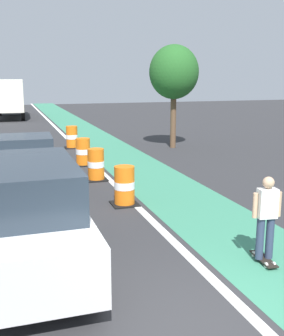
{
  "coord_description": "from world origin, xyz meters",
  "views": [
    {
      "loc": [
        -2.38,
        -5.0,
        3.5
      ],
      "look_at": [
        1.01,
        5.43,
        1.1
      ],
      "focal_mm": 44.95,
      "sensor_mm": 36.0,
      "label": 1
    }
  ],
  "objects_px": {
    "traffic_barrel_mid": "(96,165)",
    "street_tree_sidewalk": "(174,73)",
    "skateboarder_on_lane": "(266,217)",
    "traffic_barrel_far": "(72,137)",
    "delivery_truck_down_block": "(9,96)",
    "parked_sedan_second": "(26,162)",
    "traffic_barrel_front": "(124,186)",
    "traffic_barrel_back": "(83,152)",
    "parked_suv_nearest": "(30,217)"
  },
  "relations": [
    {
      "from": "traffic_barrel_mid",
      "to": "street_tree_sidewalk",
      "type": "bearing_deg",
      "value": 47.2
    },
    {
      "from": "skateboarder_on_lane",
      "to": "traffic_barrel_far",
      "type": "xyz_separation_m",
      "value": [
        -1.47,
        14.32,
        -0.38
      ]
    },
    {
      "from": "skateboarder_on_lane",
      "to": "traffic_barrel_far",
      "type": "bearing_deg",
      "value": 95.88
    },
    {
      "from": "traffic_barrel_mid",
      "to": "delivery_truck_down_block",
      "type": "distance_m",
      "value": 23.86
    },
    {
      "from": "traffic_barrel_mid",
      "to": "delivery_truck_down_block",
      "type": "xyz_separation_m",
      "value": [
        -2.41,
        23.7,
        1.31
      ]
    },
    {
      "from": "parked_sedan_second",
      "to": "traffic_barrel_mid",
      "type": "distance_m",
      "value": 2.36
    },
    {
      "from": "traffic_barrel_mid",
      "to": "traffic_barrel_far",
      "type": "xyz_separation_m",
      "value": [
        0.23,
        6.89,
        0.0
      ]
    },
    {
      "from": "traffic_barrel_far",
      "to": "delivery_truck_down_block",
      "type": "bearing_deg",
      "value": 98.94
    },
    {
      "from": "traffic_barrel_front",
      "to": "traffic_barrel_back",
      "type": "relative_size",
      "value": 1.0
    },
    {
      "from": "traffic_barrel_back",
      "to": "street_tree_sidewalk",
      "type": "bearing_deg",
      "value": 29.78
    },
    {
      "from": "traffic_barrel_back",
      "to": "traffic_barrel_far",
      "type": "distance_m",
      "value": 4.32
    },
    {
      "from": "skateboarder_on_lane",
      "to": "traffic_barrel_back",
      "type": "relative_size",
      "value": 1.55
    },
    {
      "from": "skateboarder_on_lane",
      "to": "traffic_barrel_far",
      "type": "relative_size",
      "value": 1.55
    },
    {
      "from": "parked_sedan_second",
      "to": "delivery_truck_down_block",
      "type": "relative_size",
      "value": 0.54
    },
    {
      "from": "traffic_barrel_far",
      "to": "delivery_truck_down_block",
      "type": "distance_m",
      "value": 17.07
    },
    {
      "from": "traffic_barrel_back",
      "to": "delivery_truck_down_block",
      "type": "relative_size",
      "value": 0.14
    },
    {
      "from": "delivery_truck_down_block",
      "to": "parked_suv_nearest",
      "type": "bearing_deg",
      "value": -90.23
    },
    {
      "from": "parked_sedan_second",
      "to": "traffic_barrel_mid",
      "type": "relative_size",
      "value": 3.82
    },
    {
      "from": "traffic_barrel_back",
      "to": "street_tree_sidewalk",
      "type": "height_order",
      "value": "street_tree_sidewalk"
    },
    {
      "from": "traffic_barrel_far",
      "to": "delivery_truck_down_block",
      "type": "height_order",
      "value": "delivery_truck_down_block"
    },
    {
      "from": "traffic_barrel_back",
      "to": "parked_sedan_second",
      "type": "bearing_deg",
      "value": -128.55
    },
    {
      "from": "parked_sedan_second",
      "to": "traffic_barrel_mid",
      "type": "bearing_deg",
      "value": 8.61
    },
    {
      "from": "traffic_barrel_back",
      "to": "skateboarder_on_lane",
      "type": "bearing_deg",
      "value": -80.43
    },
    {
      "from": "traffic_barrel_front",
      "to": "delivery_truck_down_block",
      "type": "relative_size",
      "value": 0.14
    },
    {
      "from": "skateboarder_on_lane",
      "to": "parked_sedan_second",
      "type": "relative_size",
      "value": 0.41
    },
    {
      "from": "parked_sedan_second",
      "to": "street_tree_sidewalk",
      "type": "bearing_deg",
      "value": 38.25
    },
    {
      "from": "parked_suv_nearest",
      "to": "delivery_truck_down_block",
      "type": "xyz_separation_m",
      "value": [
        0.12,
        30.14,
        0.81
      ]
    },
    {
      "from": "delivery_truck_down_block",
      "to": "traffic_barrel_back",
      "type": "bearing_deg",
      "value": -83.43
    },
    {
      "from": "skateboarder_on_lane",
      "to": "parked_suv_nearest",
      "type": "bearing_deg",
      "value": 166.8
    },
    {
      "from": "skateboarder_on_lane",
      "to": "parked_suv_nearest",
      "type": "xyz_separation_m",
      "value": [
        -4.24,
        0.99,
        0.12
      ]
    },
    {
      "from": "traffic_barrel_front",
      "to": "traffic_barrel_far",
      "type": "distance_m",
      "value": 9.93
    },
    {
      "from": "parked_suv_nearest",
      "to": "parked_sedan_second",
      "type": "xyz_separation_m",
      "value": [
        0.22,
        6.09,
        -0.2
      ]
    },
    {
      "from": "parked_sedan_second",
      "to": "delivery_truck_down_block",
      "type": "xyz_separation_m",
      "value": [
        -0.1,
        24.05,
        1.01
      ]
    },
    {
      "from": "parked_suv_nearest",
      "to": "parked_sedan_second",
      "type": "height_order",
      "value": "parked_suv_nearest"
    },
    {
      "from": "delivery_truck_down_block",
      "to": "traffic_barrel_mid",
      "type": "bearing_deg",
      "value": -84.18
    },
    {
      "from": "skateboarder_on_lane",
      "to": "delivery_truck_down_block",
      "type": "xyz_separation_m",
      "value": [
        -4.12,
        31.14,
        0.94
      ]
    },
    {
      "from": "parked_suv_nearest",
      "to": "traffic_barrel_back",
      "type": "height_order",
      "value": "parked_suv_nearest"
    },
    {
      "from": "traffic_barrel_front",
      "to": "delivery_truck_down_block",
      "type": "distance_m",
      "value": 26.9
    },
    {
      "from": "traffic_barrel_back",
      "to": "traffic_barrel_far",
      "type": "relative_size",
      "value": 1.0
    },
    {
      "from": "skateboarder_on_lane",
      "to": "delivery_truck_down_block",
      "type": "bearing_deg",
      "value": 97.54
    },
    {
      "from": "traffic_barrel_far",
      "to": "parked_sedan_second",
      "type": "bearing_deg",
      "value": -109.37
    },
    {
      "from": "traffic_barrel_front",
      "to": "skateboarder_on_lane",
      "type": "bearing_deg",
      "value": -70.64
    },
    {
      "from": "parked_suv_nearest",
      "to": "delivery_truck_down_block",
      "type": "height_order",
      "value": "delivery_truck_down_block"
    },
    {
      "from": "parked_suv_nearest",
      "to": "traffic_barrel_front",
      "type": "bearing_deg",
      "value": 51.56
    },
    {
      "from": "parked_sedan_second",
      "to": "traffic_barrel_front",
      "type": "relative_size",
      "value": 3.82
    },
    {
      "from": "traffic_barrel_mid",
      "to": "parked_sedan_second",
      "type": "bearing_deg",
      "value": -171.39
    },
    {
      "from": "skateboarder_on_lane",
      "to": "traffic_barrel_front",
      "type": "bearing_deg",
      "value": 109.36
    },
    {
      "from": "parked_suv_nearest",
      "to": "traffic_barrel_front",
      "type": "xyz_separation_m",
      "value": [
        2.7,
        3.4,
        -0.5
      ]
    },
    {
      "from": "parked_sedan_second",
      "to": "traffic_barrel_back",
      "type": "relative_size",
      "value": 3.82
    },
    {
      "from": "delivery_truck_down_block",
      "to": "street_tree_sidewalk",
      "type": "xyz_separation_m",
      "value": [
        7.47,
        -18.25,
        1.82
      ]
    }
  ]
}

